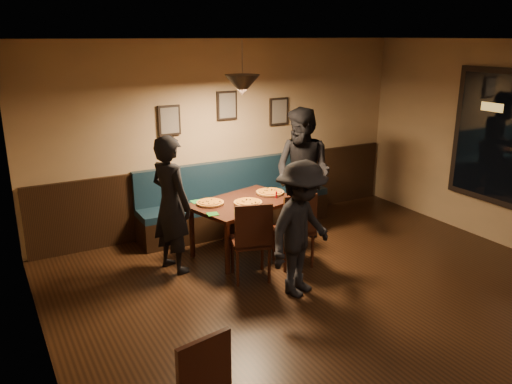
{
  "coord_description": "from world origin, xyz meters",
  "views": [
    {
      "loc": [
        -3.32,
        -3.37,
        2.84
      ],
      "look_at": [
        -0.32,
        2.02,
        0.95
      ],
      "focal_mm": 35.98,
      "sensor_mm": 36.0,
      "label": 1
    }
  ],
  "objects_px": {
    "diner_left": "(171,204)",
    "diner_front": "(301,229)",
    "booth_bench": "(236,197)",
    "dining_table": "(243,227)",
    "chair_near_left": "(250,239)",
    "soda_glass": "(295,196)",
    "chair_near_right": "(293,228)",
    "diner_right": "(303,173)",
    "tabasco_bottle": "(276,194)"
  },
  "relations": [
    {
      "from": "dining_table",
      "to": "diner_left",
      "type": "xyz_separation_m",
      "value": [
        -1.02,
        -0.05,
        0.5
      ]
    },
    {
      "from": "tabasco_bottle",
      "to": "diner_front",
      "type": "bearing_deg",
      "value": -109.35
    },
    {
      "from": "booth_bench",
      "to": "diner_front",
      "type": "xyz_separation_m",
      "value": [
        -0.29,
        -2.17,
        0.28
      ]
    },
    {
      "from": "dining_table",
      "to": "chair_near_right",
      "type": "xyz_separation_m",
      "value": [
        0.38,
        -0.65,
        0.13
      ]
    },
    {
      "from": "dining_table",
      "to": "chair_near_right",
      "type": "relative_size",
      "value": 1.37
    },
    {
      "from": "dining_table",
      "to": "diner_right",
      "type": "xyz_separation_m",
      "value": [
        1.05,
        0.16,
        0.58
      ]
    },
    {
      "from": "dining_table",
      "to": "diner_left",
      "type": "bearing_deg",
      "value": 167.69
    },
    {
      "from": "booth_bench",
      "to": "chair_near_left",
      "type": "xyz_separation_m",
      "value": [
        -0.61,
        -1.56,
        0.0
      ]
    },
    {
      "from": "tabasco_bottle",
      "to": "chair_near_right",
      "type": "bearing_deg",
      "value": -98.6
    },
    {
      "from": "chair_near_right",
      "to": "soda_glass",
      "type": "relative_size",
      "value": 7.12
    },
    {
      "from": "diner_left",
      "to": "diner_front",
      "type": "xyz_separation_m",
      "value": [
        1.04,
        -1.29,
        -0.08
      ]
    },
    {
      "from": "diner_right",
      "to": "diner_front",
      "type": "relative_size",
      "value": 1.2
    },
    {
      "from": "chair_near_left",
      "to": "chair_near_right",
      "type": "bearing_deg",
      "value": 24.02
    },
    {
      "from": "diner_left",
      "to": "diner_front",
      "type": "relative_size",
      "value": 1.11
    },
    {
      "from": "chair_near_right",
      "to": "booth_bench",
      "type": "bearing_deg",
      "value": 101.46
    },
    {
      "from": "booth_bench",
      "to": "chair_near_right",
      "type": "relative_size",
      "value": 3.03
    },
    {
      "from": "chair_near_left",
      "to": "booth_bench",
      "type": "bearing_deg",
      "value": 85.67
    },
    {
      "from": "diner_right",
      "to": "diner_front",
      "type": "xyz_separation_m",
      "value": [
        -1.03,
        -1.5,
        -0.16
      ]
    },
    {
      "from": "booth_bench",
      "to": "diner_front",
      "type": "distance_m",
      "value": 2.21
    },
    {
      "from": "booth_bench",
      "to": "dining_table",
      "type": "xyz_separation_m",
      "value": [
        -0.32,
        -0.83,
        -0.14
      ]
    },
    {
      "from": "soda_glass",
      "to": "chair_near_left",
      "type": "bearing_deg",
      "value": -155.49
    },
    {
      "from": "booth_bench",
      "to": "tabasco_bottle",
      "type": "bearing_deg",
      "value": -81.06
    },
    {
      "from": "chair_near_left",
      "to": "chair_near_right",
      "type": "distance_m",
      "value": 0.67
    },
    {
      "from": "dining_table",
      "to": "chair_near_left",
      "type": "height_order",
      "value": "chair_near_left"
    },
    {
      "from": "dining_table",
      "to": "tabasco_bottle",
      "type": "distance_m",
      "value": 0.63
    },
    {
      "from": "chair_near_right",
      "to": "diner_right",
      "type": "relative_size",
      "value": 0.53
    },
    {
      "from": "booth_bench",
      "to": "soda_glass",
      "type": "bearing_deg",
      "value": -75.75
    },
    {
      "from": "chair_near_left",
      "to": "soda_glass",
      "type": "relative_size",
      "value": 7.2
    },
    {
      "from": "diner_left",
      "to": "diner_right",
      "type": "distance_m",
      "value": 2.09
    },
    {
      "from": "soda_glass",
      "to": "diner_front",
      "type": "bearing_deg",
      "value": -119.92
    },
    {
      "from": "chair_near_left",
      "to": "diner_front",
      "type": "relative_size",
      "value": 0.64
    },
    {
      "from": "booth_bench",
      "to": "diner_front",
      "type": "height_order",
      "value": "diner_front"
    },
    {
      "from": "dining_table",
      "to": "soda_glass",
      "type": "distance_m",
      "value": 0.81
    },
    {
      "from": "tabasco_bottle",
      "to": "soda_glass",
      "type": "bearing_deg",
      "value": -57.27
    },
    {
      "from": "diner_left",
      "to": "chair_near_right",
      "type": "bearing_deg",
      "value": -131.54
    },
    {
      "from": "diner_left",
      "to": "diner_front",
      "type": "bearing_deg",
      "value": -159.37
    },
    {
      "from": "diner_right",
      "to": "tabasco_bottle",
      "type": "height_order",
      "value": "diner_right"
    },
    {
      "from": "dining_table",
      "to": "chair_near_left",
      "type": "xyz_separation_m",
      "value": [
        -0.29,
        -0.73,
        0.14
      ]
    },
    {
      "from": "chair_near_left",
      "to": "soda_glass",
      "type": "bearing_deg",
      "value": 41.38
    },
    {
      "from": "dining_table",
      "to": "tabasco_bottle",
      "type": "height_order",
      "value": "tabasco_bottle"
    },
    {
      "from": "diner_left",
      "to": "tabasco_bottle",
      "type": "xyz_separation_m",
      "value": [
        1.48,
        -0.04,
        -0.08
      ]
    },
    {
      "from": "soda_glass",
      "to": "chair_near_right",
      "type": "bearing_deg",
      "value": -125.38
    },
    {
      "from": "diner_left",
      "to": "tabasco_bottle",
      "type": "distance_m",
      "value": 1.48
    },
    {
      "from": "diner_front",
      "to": "tabasco_bottle",
      "type": "distance_m",
      "value": 1.32
    },
    {
      "from": "chair_near_right",
      "to": "diner_front",
      "type": "bearing_deg",
      "value": -108.02
    },
    {
      "from": "dining_table",
      "to": "diner_right",
      "type": "bearing_deg",
      "value": -6.39
    },
    {
      "from": "dining_table",
      "to": "diner_left",
      "type": "distance_m",
      "value": 1.14
    },
    {
      "from": "diner_front",
      "to": "chair_near_right",
      "type": "bearing_deg",
      "value": 39.84
    },
    {
      "from": "booth_bench",
      "to": "diner_right",
      "type": "height_order",
      "value": "diner_right"
    },
    {
      "from": "dining_table",
      "to": "diner_front",
      "type": "xyz_separation_m",
      "value": [
        0.02,
        -1.34,
        0.42
      ]
    }
  ]
}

